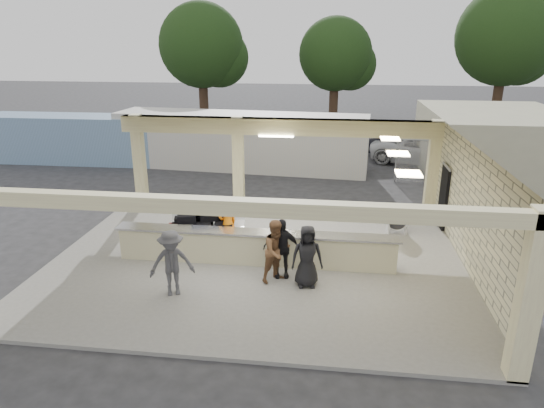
# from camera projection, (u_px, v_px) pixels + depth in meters

# --- Properties ---
(ground) EXTENTS (120.00, 120.00, 0.00)m
(ground) POSITION_uv_depth(u_px,v_px,m) (258.00, 258.00, 14.66)
(ground) COLOR #272729
(ground) RESTS_ON ground
(pavilion) EXTENTS (12.01, 10.00, 3.55)m
(pavilion) POSITION_uv_depth(u_px,v_px,m) (268.00, 210.00, 14.82)
(pavilion) COLOR slate
(pavilion) RESTS_ON ground
(baggage_counter) EXTENTS (8.20, 0.58, 0.98)m
(baggage_counter) POSITION_uv_depth(u_px,v_px,m) (255.00, 247.00, 14.00)
(baggage_counter) COLOR #C5BE93
(baggage_counter) RESTS_ON pavilion
(luggage_cart) EXTENTS (2.54, 1.78, 1.37)m
(luggage_cart) POSITION_uv_depth(u_px,v_px,m) (204.00, 224.00, 15.06)
(luggage_cart) COLOR silver
(luggage_cart) RESTS_ON pavilion
(drum_fan) EXTENTS (0.88, 0.66, 0.95)m
(drum_fan) POSITION_uv_depth(u_px,v_px,m) (397.00, 218.00, 16.25)
(drum_fan) COLOR silver
(drum_fan) RESTS_ON pavilion
(baggage_handler) EXTENTS (0.68, 0.70, 1.74)m
(baggage_handler) POSITION_uv_depth(u_px,v_px,m) (228.00, 224.00, 14.75)
(baggage_handler) COLOR orange
(baggage_handler) RESTS_ON pavilion
(passenger_a) EXTENTS (0.86, 0.85, 1.73)m
(passenger_a) POSITION_uv_depth(u_px,v_px,m) (277.00, 251.00, 12.85)
(passenger_a) COLOR brown
(passenger_a) RESTS_ON pavilion
(passenger_b) EXTENTS (1.02, 0.51, 1.67)m
(passenger_b) POSITION_uv_depth(u_px,v_px,m) (281.00, 248.00, 13.10)
(passenger_b) COLOR black
(passenger_b) RESTS_ON pavilion
(passenger_c) EXTENTS (1.19, 0.77, 1.74)m
(passenger_c) POSITION_uv_depth(u_px,v_px,m) (172.00, 263.00, 12.15)
(passenger_c) COLOR #444448
(passenger_c) RESTS_ON pavilion
(passenger_d) EXTENTS (0.87, 0.47, 1.68)m
(passenger_d) POSITION_uv_depth(u_px,v_px,m) (307.00, 256.00, 12.60)
(passenger_d) COLOR black
(passenger_d) RESTS_ON pavilion
(car_white_a) EXTENTS (5.73, 4.02, 1.49)m
(car_white_a) POSITION_uv_depth(u_px,v_px,m) (423.00, 150.00, 25.47)
(car_white_a) COLOR silver
(car_white_a) RESTS_ON ground
(car_dark) EXTENTS (4.56, 2.63, 1.44)m
(car_dark) POSITION_uv_depth(u_px,v_px,m) (408.00, 145.00, 26.89)
(car_dark) COLOR black
(car_dark) RESTS_ON ground
(container_white) EXTENTS (12.92, 3.60, 2.76)m
(container_white) POSITION_uv_depth(u_px,v_px,m) (241.00, 141.00, 24.62)
(container_white) COLOR #B7B8B3
(container_white) RESTS_ON ground
(container_blue) EXTENTS (9.52, 2.40, 2.47)m
(container_blue) POSITION_uv_depth(u_px,v_px,m) (75.00, 139.00, 25.94)
(container_blue) COLOR #7594BB
(container_blue) RESTS_ON ground
(fence) EXTENTS (12.06, 0.06, 2.03)m
(fence) POSITION_uv_depth(u_px,v_px,m) (534.00, 164.00, 21.44)
(fence) COLOR gray
(fence) RESTS_ON ground
(tree_left) EXTENTS (6.60, 6.30, 9.00)m
(tree_left) POSITION_uv_depth(u_px,v_px,m) (206.00, 49.00, 36.46)
(tree_left) COLOR #382619
(tree_left) RESTS_ON ground
(tree_mid) EXTENTS (6.00, 5.60, 8.00)m
(tree_mid) POSITION_uv_depth(u_px,v_px,m) (339.00, 57.00, 37.33)
(tree_mid) COLOR #382619
(tree_mid) RESTS_ON ground
(tree_right) EXTENTS (7.20, 7.00, 10.00)m
(tree_right) POSITION_uv_depth(u_px,v_px,m) (510.00, 40.00, 34.54)
(tree_right) COLOR #382619
(tree_right) RESTS_ON ground
(adjacent_building) EXTENTS (6.00, 8.00, 3.20)m
(adjacent_building) POSITION_uv_depth(u_px,v_px,m) (494.00, 146.00, 22.39)
(adjacent_building) COLOR #B2AF8E
(adjacent_building) RESTS_ON ground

